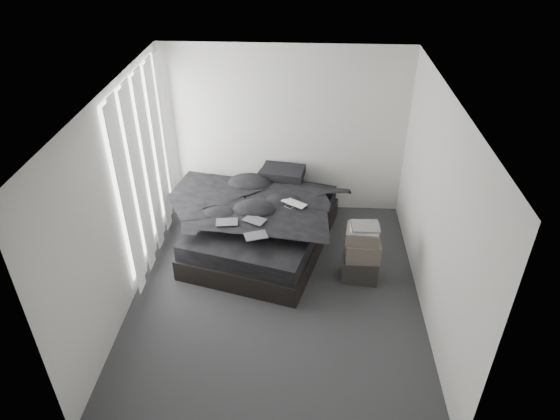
# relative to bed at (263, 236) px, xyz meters

# --- Properties ---
(floor) EXTENTS (3.60, 4.20, 0.01)m
(floor) POSITION_rel_bed_xyz_m (0.26, -1.02, -0.15)
(floor) COLOR #333335
(floor) RESTS_ON ground
(ceiling) EXTENTS (3.60, 4.20, 0.01)m
(ceiling) POSITION_rel_bed_xyz_m (0.26, -1.02, 2.45)
(ceiling) COLOR white
(ceiling) RESTS_ON ground
(wall_back) EXTENTS (3.60, 0.01, 2.60)m
(wall_back) POSITION_rel_bed_xyz_m (0.26, 1.08, 1.15)
(wall_back) COLOR silver
(wall_back) RESTS_ON ground
(wall_front) EXTENTS (3.60, 0.01, 2.60)m
(wall_front) POSITION_rel_bed_xyz_m (0.26, -3.12, 1.15)
(wall_front) COLOR silver
(wall_front) RESTS_ON ground
(wall_left) EXTENTS (0.01, 4.20, 2.60)m
(wall_left) POSITION_rel_bed_xyz_m (-1.54, -1.02, 1.15)
(wall_left) COLOR silver
(wall_left) RESTS_ON ground
(wall_right) EXTENTS (0.01, 4.20, 2.60)m
(wall_right) POSITION_rel_bed_xyz_m (2.06, -1.02, 1.15)
(wall_right) COLOR silver
(wall_right) RESTS_ON ground
(window_left) EXTENTS (0.02, 2.00, 2.30)m
(window_left) POSITION_rel_bed_xyz_m (-1.52, -0.12, 1.20)
(window_left) COLOR white
(window_left) RESTS_ON wall_left
(curtain_left) EXTENTS (0.06, 2.12, 2.48)m
(curtain_left) POSITION_rel_bed_xyz_m (-1.47, -0.12, 1.13)
(curtain_left) COLOR white
(curtain_left) RESTS_ON wall_left
(bed) EXTENTS (2.21, 2.58, 0.30)m
(bed) POSITION_rel_bed_xyz_m (0.00, 0.00, 0.00)
(bed) COLOR black
(bed) RESTS_ON floor
(mattress) EXTENTS (2.13, 2.50, 0.24)m
(mattress) POSITION_rel_bed_xyz_m (0.00, 0.00, 0.27)
(mattress) COLOR black
(mattress) RESTS_ON bed
(duvet) EXTENTS (2.08, 2.26, 0.26)m
(duvet) POSITION_rel_bed_xyz_m (-0.01, -0.05, 0.52)
(duvet) COLOR black
(duvet) RESTS_ON mattress
(pillow_lower) EXTENTS (0.76, 0.61, 0.15)m
(pillow_lower) POSITION_rel_bed_xyz_m (0.18, 0.84, 0.46)
(pillow_lower) COLOR black
(pillow_lower) RESTS_ON mattress
(pillow_upper) EXTENTS (0.69, 0.53, 0.14)m
(pillow_upper) POSITION_rel_bed_xyz_m (0.24, 0.80, 0.61)
(pillow_upper) COLOR black
(pillow_upper) RESTS_ON pillow_lower
(laptop) EXTENTS (0.42, 0.39, 0.03)m
(laptop) POSITION_rel_bed_xyz_m (0.41, -0.06, 0.66)
(laptop) COLOR silver
(laptop) RESTS_ON duvet
(comic_a) EXTENTS (0.30, 0.21, 0.01)m
(comic_a) POSITION_rel_bed_xyz_m (-0.42, -0.50, 0.65)
(comic_a) COLOR black
(comic_a) RESTS_ON duvet
(comic_b) EXTENTS (0.33, 0.29, 0.01)m
(comic_b) POSITION_rel_bed_xyz_m (-0.06, -0.43, 0.66)
(comic_b) COLOR black
(comic_b) RESTS_ON duvet
(comic_c) EXTENTS (0.33, 0.27, 0.01)m
(comic_c) POSITION_rel_bed_xyz_m (-0.01, -0.78, 0.66)
(comic_c) COLOR black
(comic_c) RESTS_ON duvet
(side_stand) EXTENTS (0.38, 0.38, 0.66)m
(side_stand) POSITION_rel_bed_xyz_m (-1.13, 0.50, 0.18)
(side_stand) COLOR black
(side_stand) RESTS_ON floor
(papers) EXTENTS (0.29, 0.24, 0.01)m
(papers) POSITION_rel_bed_xyz_m (-1.12, 0.49, 0.52)
(papers) COLOR white
(papers) RESTS_ON side_stand
(floor_books) EXTENTS (0.20, 0.24, 0.14)m
(floor_books) POSITION_rel_bed_xyz_m (-0.69, 0.08, -0.08)
(floor_books) COLOR black
(floor_books) RESTS_ON floor
(box_lower) EXTENTS (0.49, 0.39, 0.34)m
(box_lower) POSITION_rel_bed_xyz_m (1.33, -0.65, 0.02)
(box_lower) COLOR black
(box_lower) RESTS_ON floor
(box_mid) EXTENTS (0.43, 0.34, 0.26)m
(box_mid) POSITION_rel_bed_xyz_m (1.34, -0.66, 0.32)
(box_mid) COLOR #5A5047
(box_mid) RESTS_ON box_lower
(box_upper) EXTENTS (0.45, 0.38, 0.18)m
(box_upper) POSITION_rel_bed_xyz_m (1.32, -0.65, 0.54)
(box_upper) COLOR #5A5047
(box_upper) RESTS_ON box_mid
(art_book_white) EXTENTS (0.37, 0.31, 0.04)m
(art_book_white) POSITION_rel_bed_xyz_m (1.33, -0.65, 0.65)
(art_book_white) COLOR silver
(art_book_white) RESTS_ON box_upper
(art_book_snake) EXTENTS (0.35, 0.28, 0.03)m
(art_book_snake) POSITION_rel_bed_xyz_m (1.34, -0.66, 0.68)
(art_book_snake) COLOR silver
(art_book_snake) RESTS_ON art_book_white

